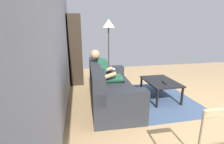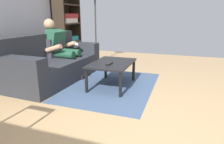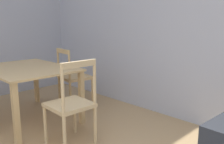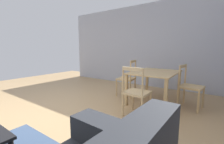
{
  "view_description": "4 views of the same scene",
  "coord_description": "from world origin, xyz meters",
  "views": [
    {
      "loc": [
        -1.91,
        2.41,
        1.54
      ],
      "look_at": [
        1.23,
        1.76,
        0.69
      ],
      "focal_mm": 25.61,
      "sensor_mm": 36.0,
      "label": 1
    },
    {
      "loc": [
        -1.89,
        -0.46,
        1.2
      ],
      "look_at": [
        1.23,
        0.63,
        0.25
      ],
      "focal_mm": 32.14,
      "sensor_mm": 36.0,
      "label": 2
    },
    {
      "loc": [
        0.87,
        -0.1,
        1.27
      ],
      "look_at": [
        -0.43,
        1.19,
        0.9
      ],
      "focal_mm": 38.33,
      "sensor_mm": 36.0,
      "label": 3
    },
    {
      "loc": [
        1.31,
        2.41,
        1.21
      ],
      "look_at": [
        -0.43,
        1.19,
        0.9
      ],
      "focal_mm": 23.93,
      "sensor_mm": 36.0,
      "label": 4
    }
  ],
  "objects": [
    {
      "name": "dining_chair_facing_couch",
      "position": [
        -1.11,
        1.26,
        0.45
      ],
      "size": [
        0.43,
        0.43,
        0.92
      ],
      "color": "#D1B27F",
      "rests_on": "ground_plane"
    },
    {
      "name": "ground_plane",
      "position": [
        0.0,
        0.0,
        0.0
      ],
      "size": [
        9.07,
        9.07,
        0.0
      ],
      "primitive_type": "plane",
      "color": "tan"
    },
    {
      "name": "wall_side",
      "position": [
        -3.53,
        0.0,
        1.35
      ],
      "size": [
        0.12,
        5.52,
        2.71
      ],
      "primitive_type": "cube",
      "color": "#ABB0BE",
      "rests_on": "ground_plane"
    },
    {
      "name": "dining_table",
      "position": [
        -2.09,
        1.26,
        0.61
      ],
      "size": [
        1.31,
        0.95,
        0.71
      ],
      "color": "tan",
      "rests_on": "ground_plane"
    },
    {
      "name": "dining_chair_by_doorway",
      "position": [
        -2.1,
        0.52,
        0.47
      ],
      "size": [
        0.47,
        0.47,
        0.96
      ],
      "color": "tan",
      "rests_on": "ground_plane"
    },
    {
      "name": "dining_chair_near_wall",
      "position": [
        -2.1,
        2.01,
        0.46
      ],
      "size": [
        0.48,
        0.48,
        0.91
      ],
      "color": "tan",
      "rests_on": "ground_plane"
    }
  ]
}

